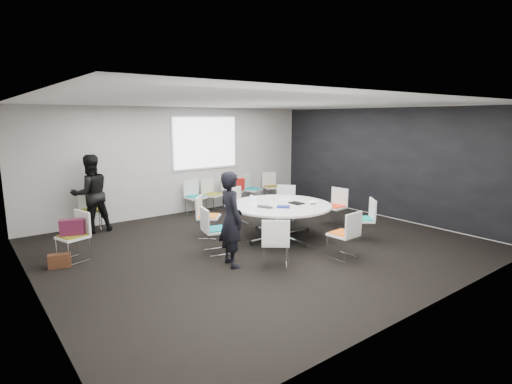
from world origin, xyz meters
TOP-DOWN VIEW (x-y plane):
  - room_shell at (0.09, 0.00)m, footprint 8.08×7.08m
  - conference_table at (0.63, 0.12)m, footprint 2.15×2.15m
  - projection_screen at (0.80, 3.46)m, footprint 1.90×0.03m
  - chair_ring_a at (2.31, 0.10)m, footprint 0.49×0.50m
  - chair_ring_b at (1.62, 1.08)m, footprint 0.64×0.64m
  - chair_ring_c at (0.55, 1.61)m, footprint 0.49×0.48m
  - chair_ring_d at (-0.55, 1.10)m, footprint 0.64×0.64m
  - chair_ring_e at (-0.98, 0.12)m, footprint 0.54×0.55m
  - chair_ring_f at (-0.56, -1.13)m, footprint 0.64×0.64m
  - chair_ring_g at (0.73, -1.53)m, footprint 0.49×0.48m
  - chair_ring_h at (1.87, -1.05)m, footprint 0.64×0.64m
  - chair_back_a at (0.26, 3.14)m, footprint 0.49×0.48m
  - chair_back_b at (0.81, 3.16)m, footprint 0.57×0.56m
  - chair_back_c at (1.44, 3.14)m, footprint 0.60×0.59m
  - chair_back_d at (2.16, 3.13)m, footprint 0.61×0.60m
  - chair_back_e at (2.88, 3.13)m, footprint 0.56×0.56m
  - chair_spare_left at (-3.20, 1.30)m, footprint 0.56×0.57m
  - chair_person_back at (-2.41, 3.17)m, footprint 0.53×0.52m
  - person_main at (-1.09, -0.59)m, footprint 0.50×0.66m
  - person_back at (-2.41, 3.00)m, footprint 0.88×0.70m
  - laptop at (0.22, 0.10)m, footprint 0.36×0.42m
  - laptop_lid at (-0.01, 0.21)m, footprint 0.09×0.30m
  - notebook_black at (0.94, -0.04)m, footprint 0.24×0.31m
  - tablet_folio at (0.48, -0.14)m, footprint 0.33×0.32m
  - papers_right at (1.08, 0.47)m, footprint 0.36×0.36m
  - papers_front at (1.39, -0.08)m, footprint 0.35×0.29m
  - cup at (0.77, 0.47)m, footprint 0.08×0.08m
  - phone at (1.19, -0.29)m, footprint 0.15×0.10m
  - maroon_bag at (-3.21, 1.29)m, footprint 0.42×0.26m
  - brown_bag at (-3.49, 1.10)m, footprint 0.39×0.24m
  - red_jacket at (1.45, 2.92)m, footprint 0.47×0.27m

SIDE VIEW (x-z plane):
  - brown_bag at x=-3.49m, z-range 0.00..0.24m
  - chair_ring_a at x=2.31m, z-range -0.16..0.72m
  - chair_ring_b at x=1.62m, z-range -0.16..0.72m
  - chair_ring_c at x=0.55m, z-range -0.16..0.72m
  - chair_ring_d at x=-0.55m, z-range -0.16..0.72m
  - chair_ring_e at x=-0.98m, z-range -0.16..0.72m
  - chair_ring_f at x=-0.56m, z-range -0.16..0.72m
  - chair_ring_g at x=0.73m, z-range -0.16..0.72m
  - chair_ring_h at x=1.87m, z-range -0.16..0.72m
  - chair_back_a at x=0.26m, z-range -0.16..0.72m
  - chair_back_b at x=0.81m, z-range -0.16..0.72m
  - chair_back_c at x=1.44m, z-range -0.16..0.72m
  - chair_back_d at x=2.16m, z-range -0.16..0.72m
  - chair_back_e at x=2.88m, z-range -0.16..0.72m
  - chair_spare_left at x=-3.20m, z-range -0.16..0.72m
  - chair_person_back at x=-2.41m, z-range -0.16..0.72m
  - conference_table at x=0.63m, z-range 0.17..0.90m
  - maroon_bag at x=-3.21m, z-range 0.48..0.76m
  - red_jacket at x=1.45m, z-range 0.52..0.88m
  - papers_right at x=1.08m, z-range 0.73..0.73m
  - papers_front at x=1.39m, z-range 0.73..0.73m
  - phone at x=1.19m, z-range 0.73..0.74m
  - notebook_black at x=0.94m, z-range 0.73..0.75m
  - tablet_folio at x=0.48m, z-range 0.73..0.76m
  - laptop at x=0.22m, z-range 0.73..0.76m
  - cup at x=0.77m, z-range 0.73..0.82m
  - person_main at x=-1.09m, z-range 0.00..1.65m
  - laptop_lid at x=-0.01m, z-range 0.75..0.97m
  - person_back at x=-2.41m, z-range 0.00..1.74m
  - room_shell at x=0.09m, z-range -0.04..2.84m
  - projection_screen at x=0.80m, z-range 1.17..2.53m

